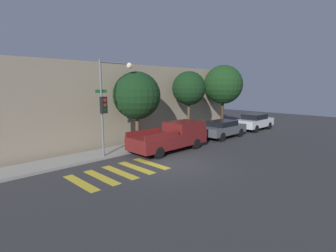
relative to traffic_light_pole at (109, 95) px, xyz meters
name	(u,v)px	position (x,y,z in m)	size (l,w,h in m)	color
ground_plane	(172,164)	(1.54, -3.37, -3.55)	(60.00, 60.00, 0.00)	#333335
sidewalk	(125,149)	(1.54, 0.79, -3.48)	(26.00, 1.93, 0.14)	gray
building_row	(90,104)	(1.54, 5.16, -0.77)	(26.00, 6.00, 5.56)	gray
crosswalk	(120,172)	(-1.19, -2.57, -3.55)	(4.41, 2.60, 0.00)	gold
traffic_light_pole	(109,95)	(0.00, 0.00, 0.00)	(2.47, 0.56, 5.50)	slate
pickup_truck	(172,136)	(3.72, -1.27, -2.67)	(5.33, 1.99, 1.73)	maroon
sedan_near_corner	(223,128)	(9.47, -1.27, -2.81)	(4.22, 1.78, 1.37)	#4C5156
sedan_middle	(255,121)	(14.72, -1.27, -2.76)	(4.23, 1.82, 1.50)	silver
tree_near_corner	(137,96)	(2.44, 0.66, -0.10)	(3.05, 3.05, 4.99)	brown
tree_midblock	(189,89)	(7.55, 0.66, 0.32)	(2.61, 2.61, 5.20)	brown
tree_far_end	(223,85)	(12.24, 0.66, 0.63)	(3.46, 3.46, 5.92)	#42301E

